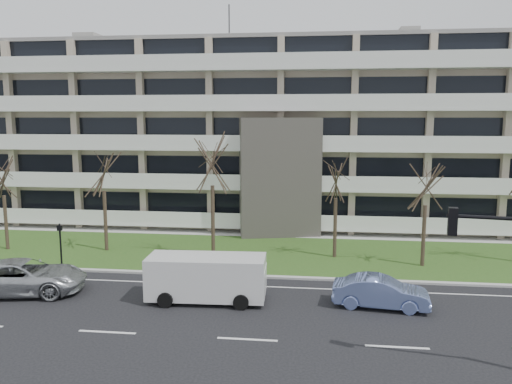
# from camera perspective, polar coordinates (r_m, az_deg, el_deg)

# --- Properties ---
(ground) EXTENTS (160.00, 160.00, 0.00)m
(ground) POSITION_cam_1_polar(r_m,az_deg,el_deg) (21.32, -1.00, -16.50)
(ground) COLOR black
(ground) RESTS_ON ground
(grass_verge) EXTENTS (90.00, 10.00, 0.06)m
(grass_verge) POSITION_cam_1_polar(r_m,az_deg,el_deg) (33.48, 2.00, -7.05)
(grass_verge) COLOR #254A18
(grass_verge) RESTS_ON ground
(curb) EXTENTS (90.00, 0.35, 0.12)m
(curb) POSITION_cam_1_polar(r_m,az_deg,el_deg) (28.70, 1.17, -9.66)
(curb) COLOR #B2B2AD
(curb) RESTS_ON ground
(sidewalk) EXTENTS (90.00, 2.00, 0.08)m
(sidewalk) POSITION_cam_1_polar(r_m,az_deg,el_deg) (38.79, 2.67, -4.87)
(sidewalk) COLOR #B2B2AD
(sidewalk) RESTS_ON ground
(lane_edge_line) EXTENTS (90.00, 0.12, 0.01)m
(lane_edge_line) POSITION_cam_1_polar(r_m,az_deg,el_deg) (27.31, 0.86, -10.75)
(lane_edge_line) COLOR white
(lane_edge_line) RESTS_ON ground
(apartment_building) EXTENTS (60.50, 15.10, 18.75)m
(apartment_building) POSITION_cam_1_polar(r_m,az_deg,el_deg) (44.56, 3.35, 6.71)
(apartment_building) COLOR tan
(apartment_building) RESTS_ON ground
(silver_pickup) EXTENTS (6.65, 3.91, 1.74)m
(silver_pickup) POSITION_cam_1_polar(r_m,az_deg,el_deg) (28.74, -25.07, -8.77)
(silver_pickup) COLOR #B7BABF
(silver_pickup) RESTS_ON ground
(blue_sedan) EXTENTS (4.69, 2.11, 1.50)m
(blue_sedan) POSITION_cam_1_polar(r_m,az_deg,el_deg) (25.02, 14.06, -11.04)
(blue_sedan) COLOR #7D93D9
(blue_sedan) RESTS_ON ground
(white_van) EXTENTS (5.89, 2.58, 2.25)m
(white_van) POSITION_cam_1_polar(r_m,az_deg,el_deg) (25.05, -5.50, -9.35)
(white_van) COLOR silver
(white_van) RESTS_ON ground
(pedestrian_signal) EXTENTS (0.26, 0.21, 2.74)m
(pedestrian_signal) POSITION_cam_1_polar(r_m,az_deg,el_deg) (32.24, -21.46, -5.11)
(pedestrian_signal) COLOR black
(pedestrian_signal) RESTS_ON ground
(tree_1) EXTENTS (3.38, 3.38, 6.75)m
(tree_1) POSITION_cam_1_polar(r_m,az_deg,el_deg) (37.67, -27.01, 1.85)
(tree_1) COLOR #382B21
(tree_1) RESTS_ON ground
(tree_2) EXTENTS (3.69, 3.69, 7.39)m
(tree_2) POSITION_cam_1_polar(r_m,az_deg,el_deg) (34.77, -17.09, 2.74)
(tree_2) COLOR #382B21
(tree_2) RESTS_ON ground
(tree_3) EXTENTS (4.24, 4.24, 8.47)m
(tree_3) POSITION_cam_1_polar(r_m,az_deg,el_deg) (31.48, -5.04, 4.08)
(tree_3) COLOR #382B21
(tree_3) RESTS_ON ground
(tree_4) EXTENTS (3.48, 3.48, 6.97)m
(tree_4) POSITION_cam_1_polar(r_m,az_deg,el_deg) (32.01, 9.17, 1.95)
(tree_4) COLOR #382B21
(tree_4) RESTS_ON ground
(tree_5) EXTENTS (3.39, 3.39, 6.78)m
(tree_5) POSITION_cam_1_polar(r_m,az_deg,el_deg) (31.37, 18.90, 1.20)
(tree_5) COLOR #382B21
(tree_5) RESTS_ON ground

